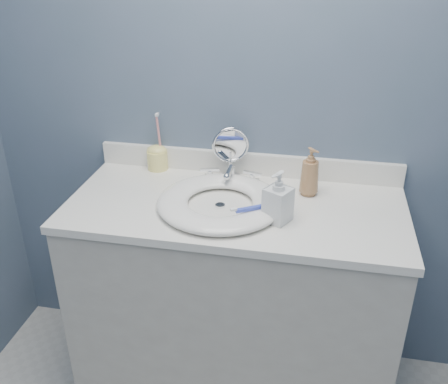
% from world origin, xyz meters
% --- Properties ---
extents(back_wall, '(2.20, 0.02, 2.40)m').
position_xyz_m(back_wall, '(0.00, 1.25, 1.20)').
color(back_wall, '#4B5C70').
rests_on(back_wall, ground).
extents(vanity_cabinet, '(1.20, 0.55, 0.85)m').
position_xyz_m(vanity_cabinet, '(0.00, 0.97, 0.42)').
color(vanity_cabinet, beige).
rests_on(vanity_cabinet, ground).
extents(countertop, '(1.22, 0.57, 0.03)m').
position_xyz_m(countertop, '(0.00, 0.97, 0.86)').
color(countertop, white).
rests_on(countertop, vanity_cabinet).
extents(backsplash, '(1.22, 0.02, 0.09)m').
position_xyz_m(backsplash, '(0.00, 1.24, 0.93)').
color(backsplash, white).
rests_on(backsplash, countertop).
extents(basin, '(0.45, 0.45, 0.04)m').
position_xyz_m(basin, '(-0.05, 0.94, 0.90)').
color(basin, white).
rests_on(basin, countertop).
extents(drain, '(0.04, 0.04, 0.01)m').
position_xyz_m(drain, '(-0.05, 0.94, 0.88)').
color(drain, silver).
rests_on(drain, countertop).
extents(faucet, '(0.25, 0.13, 0.07)m').
position_xyz_m(faucet, '(-0.05, 1.14, 0.91)').
color(faucet, silver).
rests_on(faucet, countertop).
extents(makeup_mirror, '(0.14, 0.08, 0.21)m').
position_xyz_m(makeup_mirror, '(-0.06, 1.18, 1.00)').
color(makeup_mirror, silver).
rests_on(makeup_mirror, countertop).
extents(soap_bottle_amber, '(0.10, 0.10, 0.18)m').
position_xyz_m(soap_bottle_amber, '(0.25, 1.10, 0.97)').
color(soap_bottle_amber, '#9C6F46').
rests_on(soap_bottle_amber, countertop).
extents(soap_bottle_clear, '(0.11, 0.11, 0.18)m').
position_xyz_m(soap_bottle_clear, '(0.16, 0.89, 0.97)').
color(soap_bottle_clear, silver).
rests_on(soap_bottle_clear, countertop).
extents(toothbrush_holder, '(0.08, 0.08, 0.24)m').
position_xyz_m(toothbrush_holder, '(-0.37, 1.21, 0.94)').
color(toothbrush_holder, '#FFEF7F').
rests_on(toothbrush_holder, countertop).
extents(toothbrush_lying, '(0.16, 0.10, 0.02)m').
position_xyz_m(toothbrush_lying, '(0.08, 0.88, 0.92)').
color(toothbrush_lying, '#3649C1').
rests_on(toothbrush_lying, basin).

